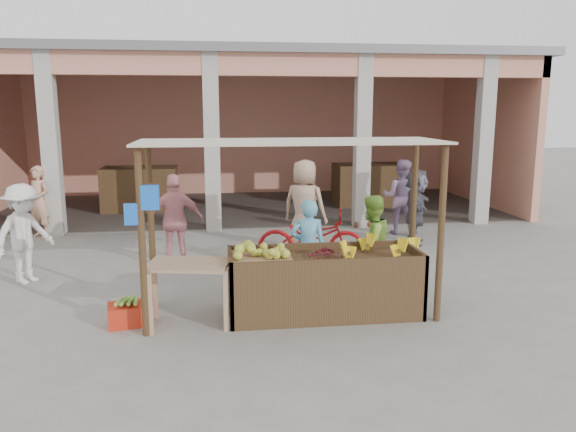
{
  "coord_description": "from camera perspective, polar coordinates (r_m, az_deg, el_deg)",
  "views": [
    {
      "loc": [
        -0.95,
        -7.25,
        2.81
      ],
      "look_at": [
        0.16,
        1.2,
        1.16
      ],
      "focal_mm": 35.0,
      "sensor_mm": 36.0,
      "label": 1
    }
  ],
  "objects": [
    {
      "name": "papaya_pile",
      "position": [
        7.36,
        -10.13,
        -4.01
      ],
      "size": [
        0.66,
        0.38,
        0.19
      ],
      "primitive_type": null,
      "color": "#4A912F",
      "rests_on": "side_table"
    },
    {
      "name": "shopper_b",
      "position": [
        10.15,
        -11.36,
        -0.14
      ],
      "size": [
        1.1,
        0.66,
        1.78
      ],
      "primitive_type": "imported",
      "rotation": [
        0.0,
        0.0,
        3.25
      ],
      "color": "#D7878C",
      "rests_on": "ground"
    },
    {
      "name": "motorcycle",
      "position": [
        10.07,
        2.35,
        -2.14
      ],
      "size": [
        1.08,
        2.11,
        1.05
      ],
      "primitive_type": "imported",
      "rotation": [
        0.0,
        0.0,
        1.37
      ],
      "color": "maroon",
      "rests_on": "ground"
    },
    {
      "name": "red_crate",
      "position": [
        7.76,
        -15.83,
        -9.59
      ],
      "size": [
        0.59,
        0.47,
        0.28
      ],
      "primitive_type": "cube",
      "rotation": [
        0.0,
        0.0,
        0.18
      ],
      "color": "red",
      "rests_on": "ground"
    },
    {
      "name": "stall_awning",
      "position": [
        7.41,
        -0.17,
        4.53
      ],
      "size": [
        4.09,
        1.35,
        2.39
      ],
      "color": "#4D381F",
      "rests_on": "ground"
    },
    {
      "name": "ground",
      "position": [
        7.83,
        0.0,
        -10.05
      ],
      "size": [
        60.0,
        60.0,
        0.0
      ],
      "primitive_type": "plane",
      "color": "slate",
      "rests_on": "ground"
    },
    {
      "name": "melon_tray",
      "position": [
        7.52,
        -2.85,
        -3.76
      ],
      "size": [
        0.81,
        0.7,
        0.21
      ],
      "color": "#9A734F",
      "rests_on": "fruit_stall"
    },
    {
      "name": "vendor_blue",
      "position": [
        8.43,
        2.05,
        -2.9
      ],
      "size": [
        0.63,
        0.5,
        1.58
      ],
      "primitive_type": "imported",
      "rotation": [
        0.0,
        0.0,
        3.03
      ],
      "color": "#60B3D7",
      "rests_on": "ground"
    },
    {
      "name": "shopper_a",
      "position": [
        9.97,
        -25.27,
        -1.28
      ],
      "size": [
        1.1,
        1.24,
        1.75
      ],
      "primitive_type": "imported",
      "rotation": [
        0.0,
        0.0,
        0.97
      ],
      "color": "silver",
      "rests_on": "ground"
    },
    {
      "name": "berry_heap",
      "position": [
        7.67,
        3.8,
        -3.64
      ],
      "size": [
        0.48,
        0.39,
        0.15
      ],
      "primitive_type": "ellipsoid",
      "color": "maroon",
      "rests_on": "fruit_stall"
    },
    {
      "name": "vendor_green",
      "position": [
        8.73,
        8.44,
        -2.53
      ],
      "size": [
        0.88,
        0.79,
        1.58
      ],
      "primitive_type": "imported",
      "rotation": [
        0.0,
        0.0,
        3.75
      ],
      "color": "#86BB3E",
      "rests_on": "ground"
    },
    {
      "name": "banana_heap",
      "position": [
        7.86,
        9.29,
        -3.17
      ],
      "size": [
        1.2,
        0.65,
        0.22
      ],
      "primitive_type": null,
      "color": "yellow",
      "rests_on": "fruit_stall"
    },
    {
      "name": "plantain_bundle",
      "position": [
        7.7,
        -15.9,
        -8.32
      ],
      "size": [
        0.43,
        0.3,
        0.09
      ],
      "primitive_type": null,
      "color": "olive",
      "rests_on": "red_crate"
    },
    {
      "name": "shopper_c",
      "position": [
        10.99,
        1.69,
        1.53
      ],
      "size": [
        1.16,
        1.05,
        2.02
      ],
      "primitive_type": "imported",
      "rotation": [
        0.0,
        0.0,
        2.59
      ],
      "color": "tan",
      "rests_on": "ground"
    },
    {
      "name": "market_building",
      "position": [
        16.2,
        -3.98,
        10.56
      ],
      "size": [
        14.4,
        6.4,
        4.2
      ],
      "color": "tan",
      "rests_on": "ground"
    },
    {
      "name": "shopper_f",
      "position": [
        12.78,
        11.42,
        2.25
      ],
      "size": [
        1.03,
        0.87,
        1.84
      ],
      "primitive_type": "imported",
      "rotation": [
        0.0,
        0.0,
        2.67
      ],
      "color": "gray",
      "rests_on": "ground"
    },
    {
      "name": "shopper_e",
      "position": [
        13.38,
        -23.99,
        1.46
      ],
      "size": [
        0.76,
        0.73,
        1.64
      ],
      "primitive_type": "imported",
      "rotation": [
        0.0,
        0.0,
        -0.6
      ],
      "color": "tan",
      "rests_on": "ground"
    },
    {
      "name": "side_table",
      "position": [
        7.42,
        -10.07,
        -5.75
      ],
      "size": [
        1.14,
        0.87,
        0.84
      ],
      "rotation": [
        0.0,
        0.0,
        -0.19
      ],
      "color": "#A38061",
      "rests_on": "ground"
    },
    {
      "name": "produce_sacks",
      "position": [
        13.49,
        7.51,
        0.09
      ],
      "size": [
        0.75,
        0.7,
        0.57
      ],
      "color": "maroon",
      "rests_on": "ground"
    },
    {
      "name": "fruit_stall",
      "position": [
        7.77,
        3.69,
        -7.11
      ],
      "size": [
        2.6,
        0.95,
        0.8
      ],
      "primitive_type": "cube",
      "color": "#4D381F",
      "rests_on": "ground"
    },
    {
      "name": "shopper_d",
      "position": [
        11.91,
        12.88,
        1.13
      ],
      "size": [
        1.18,
        1.66,
        1.66
      ],
      "primitive_type": "imported",
      "rotation": [
        0.0,
        0.0,
        1.17
      ],
      "color": "#4A4854",
      "rests_on": "ground"
    }
  ]
}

